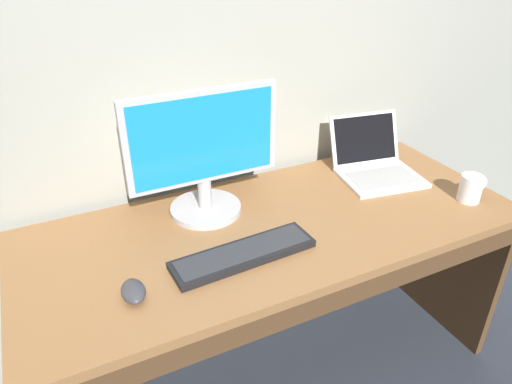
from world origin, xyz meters
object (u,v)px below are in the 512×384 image
at_px(wired_keyboard, 244,254).
at_px(computer_mouse, 133,291).
at_px(external_monitor, 204,156).
at_px(coffee_mug, 471,188).
at_px(laptop_white, 375,164).

xyz_separation_m(wired_keyboard, computer_mouse, (-0.34, -0.03, 0.01)).
relative_size(external_monitor, coffee_mug, 4.30).
height_order(laptop_white, external_monitor, external_monitor).
distance_m(computer_mouse, coffee_mug, 1.24).
bearing_deg(coffee_mug, wired_keyboard, 176.70).
height_order(laptop_white, computer_mouse, laptop_white).
bearing_deg(external_monitor, wired_keyboard, -88.29).
relative_size(external_monitor, wired_keyboard, 1.14).
distance_m(external_monitor, wired_keyboard, 0.36).
height_order(external_monitor, wired_keyboard, external_monitor).
xyz_separation_m(laptop_white, external_monitor, (-0.73, 0.02, 0.18)).
distance_m(laptop_white, wired_keyboard, 0.77).
xyz_separation_m(computer_mouse, coffee_mug, (1.24, -0.02, 0.03)).
distance_m(laptop_white, computer_mouse, 1.10).
relative_size(laptop_white, coffee_mug, 3.03).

